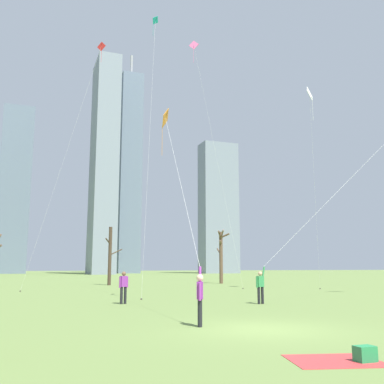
% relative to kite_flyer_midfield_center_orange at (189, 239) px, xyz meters
% --- Properties ---
extents(ground_plane, '(400.00, 400.00, 0.00)m').
position_rel_kite_flyer_midfield_center_orange_xyz_m(ground_plane, '(1.09, -3.41, -2.88)').
color(ground_plane, olive).
extents(kite_flyer_midfield_center_orange, '(2.57, 11.77, 11.27)m').
position_rel_kite_flyer_midfield_center_orange_xyz_m(kite_flyer_midfield_center_orange, '(0.00, 0.00, 0.00)').
color(kite_flyer_midfield_center_orange, black).
rests_on(kite_flyer_midfield_center_orange, ground).
extents(kite_flyer_midfield_right_yellow, '(13.86, 0.69, 13.33)m').
position_rel_kite_flyer_midfield_center_orange_xyz_m(kite_flyer_midfield_right_yellow, '(8.96, 4.87, 1.07)').
color(kite_flyer_midfield_right_yellow, black).
rests_on(kite_flyer_midfield_right_yellow, ground).
extents(bystander_strolling_midfield, '(0.49, 0.30, 1.62)m').
position_rel_kite_flyer_midfield_center_orange_xyz_m(bystander_strolling_midfield, '(-0.92, 7.21, -1.98)').
color(bystander_strolling_midfield, black).
rests_on(bystander_strolling_midfield, ground).
extents(distant_kite_drifting_right_red, '(5.56, 1.86, 20.41)m').
position_rel_kite_flyer_midfield_center_orange_xyz_m(distant_kite_drifting_right_red, '(-1.51, 19.72, 14.10)').
color(distant_kite_drifting_right_red, red).
rests_on(distant_kite_drifting_right_red, ground).
extents(distant_kite_drifting_left_teal, '(2.39, 5.72, 21.10)m').
position_rel_kite_flyer_midfield_center_orange_xyz_m(distant_kite_drifting_left_teal, '(2.41, 14.35, 14.69)').
color(distant_kite_drifting_left_teal, teal).
rests_on(distant_kite_drifting_left_teal, ground).
extents(distant_kite_low_near_trees_pink, '(4.04, 2.65, 23.16)m').
position_rel_kite_flyer_midfield_center_orange_xyz_m(distant_kite_low_near_trees_pink, '(8.51, 20.96, 17.60)').
color(distant_kite_low_near_trees_pink, pink).
rests_on(distant_kite_low_near_trees_pink, ground).
extents(distant_kite_high_overhead_white, '(2.75, 3.23, 16.59)m').
position_rel_kite_flyer_midfield_center_orange_xyz_m(distant_kite_high_overhead_white, '(15.68, 13.79, 12.12)').
color(distant_kite_high_overhead_white, white).
rests_on(distant_kite_high_overhead_white, ground).
extents(picnic_spot, '(2.10, 1.82, 0.31)m').
position_rel_kite_flyer_midfield_center_orange_xyz_m(picnic_spot, '(0.51, -8.13, -2.79)').
color(picnic_spot, '#CC3838').
rests_on(picnic_spot, ground).
extents(bare_tree_left_of_center, '(1.58, 3.30, 5.93)m').
position_rel_kite_flyer_midfield_center_orange_xyz_m(bare_tree_left_of_center, '(15.07, 30.82, 0.40)').
color(bare_tree_left_of_center, brown).
rests_on(bare_tree_left_of_center, ground).
extents(bare_tree_right_of_center, '(2.20, 2.15, 5.95)m').
position_rel_kite_flyer_midfield_center_orange_xyz_m(bare_tree_right_of_center, '(2.50, 30.66, 0.17)').
color(bare_tree_right_of_center, '#423326').
rests_on(bare_tree_right_of_center, ground).
extents(skyline_mid_tower_left, '(6.35, 7.67, 66.77)m').
position_rel_kite_flyer_midfield_center_orange_xyz_m(skyline_mid_tower_left, '(21.90, 112.70, 27.05)').
color(skyline_mid_tower_left, slate).
rests_on(skyline_mid_tower_left, ground).
extents(skyline_wide_slab, '(5.87, 11.93, 56.20)m').
position_rel_kite_flyer_midfield_center_orange_xyz_m(skyline_wide_slab, '(12.05, 97.77, 25.22)').
color(skyline_wide_slab, gray).
rests_on(skyline_wide_slab, ground).
extents(skyline_mid_tower_right, '(10.56, 6.22, 38.01)m').
position_rel_kite_flyer_midfield_center_orange_xyz_m(skyline_mid_tower_right, '(46.58, 102.95, 16.12)').
color(skyline_mid_tower_right, gray).
rests_on(skyline_mid_tower_right, ground).
extents(skyline_short_annex, '(8.41, 9.21, 46.83)m').
position_rel_kite_flyer_midfield_center_orange_xyz_m(skyline_short_annex, '(-9.50, 117.79, 20.53)').
color(skyline_short_annex, slate).
rests_on(skyline_short_annex, ground).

